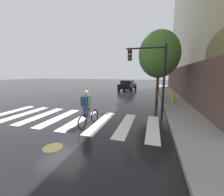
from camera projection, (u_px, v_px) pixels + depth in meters
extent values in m
plane|color=black|center=(63.00, 118.00, 7.64)|extent=(120.00, 120.00, 0.00)
cube|color=silver|center=(9.00, 112.00, 8.77)|extent=(0.55, 3.40, 0.01)
cube|color=silver|center=(25.00, 114.00, 8.41)|extent=(0.55, 3.40, 0.01)
cube|color=silver|center=(41.00, 116.00, 8.06)|extent=(0.55, 3.40, 0.01)
cube|color=silver|center=(60.00, 118.00, 7.71)|extent=(0.55, 3.40, 0.01)
cube|color=silver|center=(80.00, 120.00, 7.35)|extent=(0.55, 3.40, 0.01)
cube|color=silver|center=(102.00, 122.00, 7.00)|extent=(0.55, 3.40, 0.01)
cube|color=silver|center=(126.00, 124.00, 6.65)|extent=(0.55, 3.40, 0.01)
cube|color=silver|center=(153.00, 127.00, 6.29)|extent=(0.55, 3.40, 0.01)
cylinder|color=#473D1E|center=(53.00, 147.00, 4.56)|extent=(0.64, 0.64, 0.01)
cube|color=black|center=(128.00, 86.00, 21.03)|extent=(2.13, 4.55, 0.67)
cube|color=black|center=(127.00, 82.00, 20.79)|extent=(1.75, 2.24, 0.53)
cylinder|color=black|center=(124.00, 87.00, 22.71)|extent=(0.28, 0.67, 0.65)
cylinder|color=black|center=(135.00, 87.00, 22.05)|extent=(0.28, 0.67, 0.65)
cylinder|color=black|center=(119.00, 89.00, 20.11)|extent=(0.28, 0.67, 0.65)
cylinder|color=black|center=(131.00, 89.00, 19.45)|extent=(0.28, 0.67, 0.65)
torus|color=black|center=(82.00, 122.00, 6.02)|extent=(0.14, 0.66, 0.66)
torus|color=black|center=(95.00, 116.00, 6.97)|extent=(0.14, 0.66, 0.66)
cylinder|color=red|center=(89.00, 113.00, 6.45)|extent=(0.16, 0.89, 0.05)
cylinder|color=red|center=(87.00, 112.00, 6.30)|extent=(0.04, 0.04, 0.45)
cube|color=#384772|center=(87.00, 111.00, 6.29)|extent=(0.30, 0.23, 0.56)
cube|color=#3F724C|center=(87.00, 102.00, 6.21)|extent=(0.39, 0.28, 0.56)
sphere|color=tan|center=(86.00, 93.00, 6.14)|extent=(0.22, 0.22, 0.22)
cube|color=navy|center=(84.00, 101.00, 6.04)|extent=(0.30, 0.19, 0.40)
cylinder|color=black|center=(164.00, 79.00, 8.51)|extent=(0.14, 0.14, 4.20)
cylinder|color=black|center=(145.00, 48.00, 8.53)|extent=(2.40, 0.10, 0.10)
cube|color=black|center=(130.00, 54.00, 8.86)|extent=(0.24, 0.20, 0.76)
sphere|color=red|center=(130.00, 50.00, 8.71)|extent=(0.14, 0.14, 0.14)
sphere|color=gold|center=(130.00, 54.00, 8.76)|extent=(0.14, 0.14, 0.14)
sphere|color=green|center=(129.00, 58.00, 8.80)|extent=(0.14, 0.14, 0.14)
cylinder|color=gold|center=(173.00, 98.00, 11.10)|extent=(0.22, 0.22, 0.65)
sphere|color=gold|center=(173.00, 94.00, 11.03)|extent=(0.18, 0.18, 0.18)
cylinder|color=gold|center=(175.00, 98.00, 11.04)|extent=(0.12, 0.09, 0.09)
cylinder|color=#4C3823|center=(157.00, 87.00, 11.89)|extent=(0.24, 0.24, 2.68)
ellipsoid|color=#47722D|center=(159.00, 54.00, 11.43)|extent=(3.34, 3.34, 3.84)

